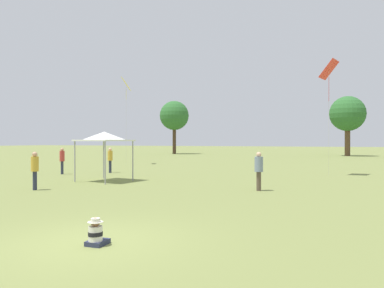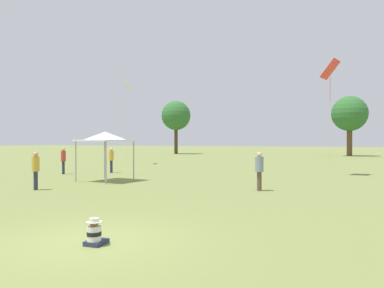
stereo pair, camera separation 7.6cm
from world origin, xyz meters
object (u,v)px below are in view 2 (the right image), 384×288
Objects in this scene: canopy_tent at (105,137)px; kite_0 at (330,71)px; person_standing_0 at (259,168)px; seated_toddler at (95,234)px; distant_tree_0 at (176,116)px; person_standing_4 at (111,158)px; person_standing_1 at (63,158)px; person_standing_3 at (36,167)px; kite_2 at (128,85)px; distant_tree_2 at (350,114)px.

kite_0 is at bearing 37.34° from canopy_tent.
kite_0 is at bearing 102.40° from person_standing_0.
seated_toddler is 0.06× the size of distant_tree_0.
person_standing_4 is at bearing -176.72° from person_standing_0.
person_standing_4 is at bearing 146.90° from person_standing_1.
distant_tree_0 is (-15.02, 45.57, 5.54)m from person_standing_3.
kite_2 is (-4.33, 8.69, 6.50)m from person_standing_4.
canopy_tent reaches higher than seated_toddler.
person_standing_0 is at bearing -59.83° from distant_tree_0.
person_standing_3 is at bearing -104.96° from distant_tree_2.
kite_2 is (-18.38, 4.84, 0.84)m from kite_0.
person_standing_1 is 0.20× the size of distant_tree_2.
person_standing_1 reaches higher than person_standing_3.
seated_toddler is 10.04m from person_standing_0.
seated_toddler is at bearing -49.20° from person_standing_3.
person_standing_0 reaches higher than person_standing_3.
person_standing_0 is (1.19, 9.94, 0.77)m from seated_toddler.
canopy_tent is at bearing -69.24° from distant_tree_0.
person_standing_1 is 0.21× the size of kite_2.
person_standing_3 is 49.14m from distant_tree_2.
person_standing_1 is at bearing -149.43° from kite_2.
person_standing_0 is 0.19× the size of distant_tree_2.
distant_tree_0 is at bearing 110.76° from canopy_tent.
person_standing_3 is 0.63× the size of canopy_tent.
distant_tree_0 is (-26.78, 32.78, -0.13)m from kite_0.
seated_toddler is 0.08× the size of kite_0.
kite_2 reaches higher than canopy_tent.
person_standing_1 is 0.19× the size of distant_tree_0.
person_standing_1 is 1.02× the size of person_standing_3.
person_standing_1 is at bearing 112.41° from person_standing_3.
kite_0 is 0.89× the size of kite_2.
person_standing_3 is 48.30m from distant_tree_0.
canopy_tent is (-8.68, 0.58, 1.41)m from person_standing_0.
kite_2 is (-15.93, 13.91, 6.52)m from person_standing_0.
distant_tree_0 reaches higher than person_standing_1.
person_standing_0 is at bearing 91.90° from person_standing_1.
distant_tree_2 is at bearing 3.40° from distant_tree_0.
canopy_tent is (-7.49, 10.52, 2.18)m from seated_toddler.
person_standing_4 is 0.20× the size of distant_tree_2.
distant_tree_2 is (17.23, 40.40, 5.14)m from person_standing_1.
distant_tree_0 is (-12.72, 36.63, 5.53)m from person_standing_4.
person_standing_3 is (-9.31, -3.71, 0.01)m from person_standing_0.
kite_0 reaches higher than person_standing_3.
kite_0 is at bearing 124.49° from person_standing_1.
person_standing_4 is at bearing 122.17° from canopy_tent.
kite_0 is at bearing -84.69° from kite_2.
person_standing_1 is at bearing 131.17° from seated_toddler.
seated_toddler is at bearing 122.43° from person_standing_4.
person_standing_1 is 44.22m from distant_tree_2.
person_standing_0 is at bearing -3.81° from canopy_tent.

